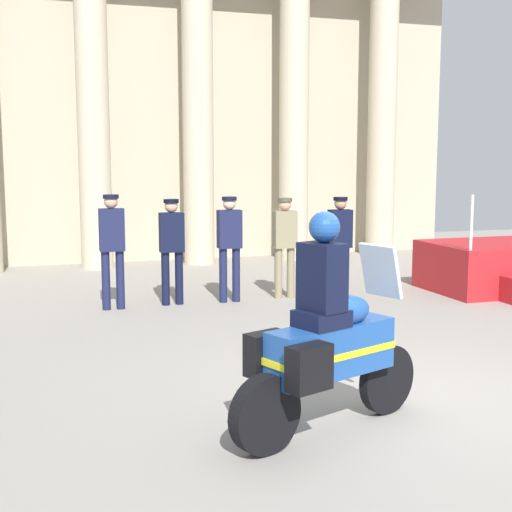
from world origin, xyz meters
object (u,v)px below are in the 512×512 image
at_px(officer_in_row_1, 172,243).
at_px(officer_in_row_2, 229,240).
at_px(officer_in_row_0, 112,242).
at_px(officer_in_row_3, 285,239).
at_px(motorcycle_with_rider, 325,343).
at_px(reviewing_stand, 506,267).
at_px(officer_in_row_4, 340,238).

relative_size(officer_in_row_1, officer_in_row_2, 0.98).
height_order(officer_in_row_0, officer_in_row_3, officer_in_row_0).
xyz_separation_m(officer_in_row_2, officer_in_row_3, (0.97, 0.05, -0.02)).
xyz_separation_m(officer_in_row_3, motorcycle_with_rider, (-1.73, -5.72, -0.20)).
bearing_deg(motorcycle_with_rider, reviewing_stand, 20.87).
bearing_deg(officer_in_row_0, reviewing_stand, 176.78).
bearing_deg(officer_in_row_1, officer_in_row_0, 5.62).
bearing_deg(officer_in_row_3, officer_in_row_1, 0.43).
bearing_deg(officer_in_row_4, reviewing_stand, 171.79).
distance_m(officer_in_row_2, officer_in_row_3, 0.97).
xyz_separation_m(officer_in_row_0, officer_in_row_3, (2.85, 0.05, -0.06)).
bearing_deg(officer_in_row_1, reviewing_stand, 175.37).
height_order(reviewing_stand, officer_in_row_3, reviewing_stand).
xyz_separation_m(officer_in_row_1, officer_in_row_2, (0.94, -0.07, 0.02)).
bearing_deg(motorcycle_with_rider, officer_in_row_0, 80.11).
relative_size(officer_in_row_3, officer_in_row_4, 1.00).
xyz_separation_m(officer_in_row_0, motorcycle_with_rider, (1.12, -5.66, -0.26)).
height_order(officer_in_row_1, officer_in_row_2, officer_in_row_2).
distance_m(officer_in_row_0, officer_in_row_2, 1.88).
relative_size(officer_in_row_3, motorcycle_with_rider, 0.85).
distance_m(officer_in_row_0, motorcycle_with_rider, 5.78).
relative_size(officer_in_row_4, motorcycle_with_rider, 0.85).
bearing_deg(officer_in_row_2, reviewing_stand, 175.07).
bearing_deg(reviewing_stand, officer_in_row_0, 175.73).
xyz_separation_m(officer_in_row_1, officer_in_row_4, (2.88, -0.09, -0.01)).
distance_m(reviewing_stand, motorcycle_with_rider, 7.71).
bearing_deg(officer_in_row_0, officer_in_row_3, -177.85).
bearing_deg(officer_in_row_3, officer_in_row_4, 176.74).
xyz_separation_m(officer_in_row_2, officer_in_row_4, (1.95, -0.03, -0.02)).
distance_m(reviewing_stand, officer_in_row_3, 4.08).
relative_size(reviewing_stand, officer_in_row_0, 1.50).
distance_m(officer_in_row_0, officer_in_row_1, 0.95).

